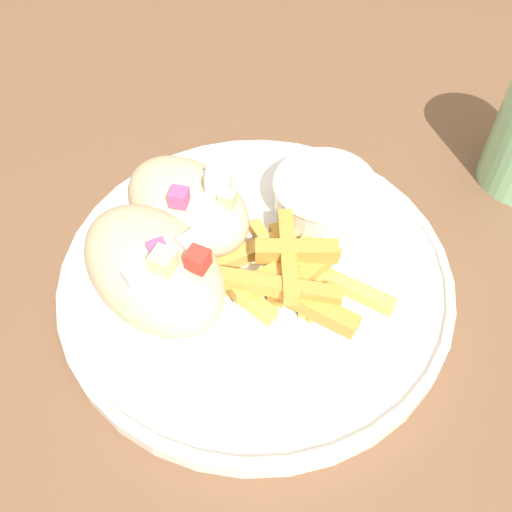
{
  "coord_description": "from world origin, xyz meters",
  "views": [
    {
      "loc": [
        0.1,
        -0.28,
        1.12
      ],
      "look_at": [
        0.03,
        -0.03,
        0.79
      ],
      "focal_mm": 42.0,
      "sensor_mm": 36.0,
      "label": 1
    }
  ],
  "objects": [
    {
      "name": "sauce_ramekin",
      "position": [
        0.07,
        0.04,
        0.79
      ],
      "size": [
        0.08,
        0.08,
        0.03
      ],
      "color": "white",
      "rests_on": "plate"
    },
    {
      "name": "plate",
      "position": [
        0.03,
        -0.03,
        0.77
      ],
      "size": [
        0.28,
        0.28,
        0.02
      ],
      "color": "white",
      "rests_on": "table"
    },
    {
      "name": "pita_sandwich_far",
      "position": [
        -0.02,
        -0.0,
        0.8
      ],
      "size": [
        0.13,
        0.11,
        0.06
      ],
      "rotation": [
        0.0,
        0.0,
        -0.52
      ],
      "color": "beige",
      "rests_on": "plate"
    },
    {
      "name": "table",
      "position": [
        0.0,
        0.0,
        0.69
      ],
      "size": [
        1.47,
        1.47,
        0.76
      ],
      "color": "brown",
      "rests_on": "ground_plane"
    },
    {
      "name": "pita_sandwich_near",
      "position": [
        -0.03,
        -0.06,
        0.8
      ],
      "size": [
        0.14,
        0.13,
        0.07
      ],
      "rotation": [
        0.0,
        0.0,
        -0.61
      ],
      "color": "beige",
      "rests_on": "plate"
    },
    {
      "name": "fries_pile",
      "position": [
        0.06,
        -0.03,
        0.78
      ],
      "size": [
        0.14,
        0.13,
        0.03
      ],
      "color": "gold",
      "rests_on": "plate"
    }
  ]
}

